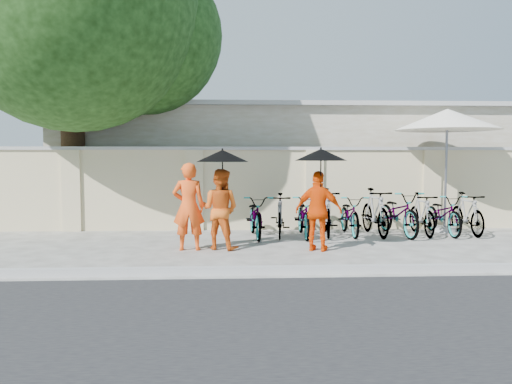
{
  "coord_description": "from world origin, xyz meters",
  "views": [
    {
      "loc": [
        -0.08,
        -9.35,
        1.82
      ],
      "look_at": [
        0.43,
        0.94,
        1.1
      ],
      "focal_mm": 35.0,
      "sensor_mm": 36.0,
      "label": 1
    }
  ],
  "objects_px": {
    "monk_left": "(189,207)",
    "monk_right": "(319,211)",
    "patio_umbrella": "(447,121)",
    "monk_center": "(220,209)"
  },
  "relations": [
    {
      "from": "monk_center",
      "to": "patio_umbrella",
      "type": "xyz_separation_m",
      "value": [
        5.45,
        2.1,
        1.9
      ]
    },
    {
      "from": "monk_left",
      "to": "patio_umbrella",
      "type": "distance_m",
      "value": 6.71
    },
    {
      "from": "monk_right",
      "to": "monk_center",
      "type": "bearing_deg",
      "value": 13.57
    },
    {
      "from": "monk_left",
      "to": "monk_right",
      "type": "relative_size",
      "value": 1.1
    },
    {
      "from": "patio_umbrella",
      "to": "monk_right",
      "type": "bearing_deg",
      "value": -146.03
    },
    {
      "from": "monk_left",
      "to": "monk_right",
      "type": "distance_m",
      "value": 2.53
    },
    {
      "from": "monk_right",
      "to": "patio_umbrella",
      "type": "bearing_deg",
      "value": -123.81
    },
    {
      "from": "monk_left",
      "to": "monk_center",
      "type": "relative_size",
      "value": 1.08
    },
    {
      "from": "monk_left",
      "to": "patio_umbrella",
      "type": "bearing_deg",
      "value": -161.86
    },
    {
      "from": "monk_left",
      "to": "patio_umbrella",
      "type": "height_order",
      "value": "patio_umbrella"
    }
  ]
}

